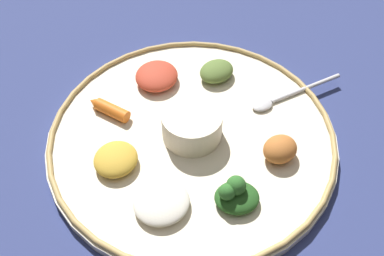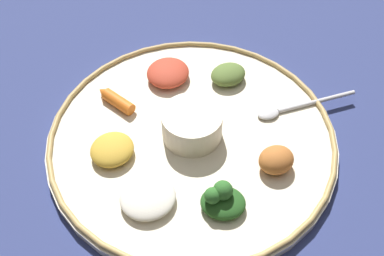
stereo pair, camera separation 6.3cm
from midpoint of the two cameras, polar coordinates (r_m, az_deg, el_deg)
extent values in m
plane|color=navy|center=(0.66, 2.76, -1.83)|extent=(2.40, 2.40, 0.00)
cylinder|color=beige|center=(0.65, 2.78, -1.43)|extent=(0.43, 0.43, 0.01)
torus|color=tan|center=(0.64, 2.82, -0.86)|extent=(0.42, 0.42, 0.01)
cylinder|color=beige|center=(0.63, 2.88, 0.26)|extent=(0.09, 0.09, 0.04)
cylinder|color=maroon|center=(0.61, 2.95, 1.44)|extent=(0.08, 0.08, 0.01)
ellipsoid|color=silver|center=(0.68, 12.54, 1.72)|extent=(0.04, 0.03, 0.01)
cylinder|color=silver|center=(0.72, 18.41, 3.15)|extent=(0.13, 0.05, 0.01)
ellipsoid|color=#23511E|center=(0.57, 7.29, -9.85)|extent=(0.08, 0.08, 0.02)
sphere|color=#2D6628|center=(0.56, 6.00, -8.98)|extent=(0.02, 0.02, 0.02)
sphere|color=#2D6628|center=(0.56, 7.32, -8.28)|extent=(0.03, 0.03, 0.03)
cylinder|color=orange|center=(0.68, -6.97, 3.27)|extent=(0.03, 0.06, 0.02)
cone|color=orange|center=(0.70, -9.05, 4.60)|extent=(0.02, 0.02, 0.02)
ellipsoid|color=#B73D28|center=(0.72, -0.63, 7.07)|extent=(0.10, 0.10, 0.02)
ellipsoid|color=gold|center=(0.62, -7.51, -2.97)|extent=(0.08, 0.08, 0.02)
ellipsoid|color=#567033|center=(0.72, 7.26, 6.81)|extent=(0.06, 0.05, 0.03)
ellipsoid|color=silver|center=(0.57, -2.60, -9.20)|extent=(0.09, 0.09, 0.02)
ellipsoid|color=#B2662D|center=(0.61, 13.86, -4.25)|extent=(0.06, 0.05, 0.03)
camera|label=1|loc=(0.03, -87.13, 3.39)|focal=40.91mm
camera|label=2|loc=(0.03, 92.87, -3.39)|focal=40.91mm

